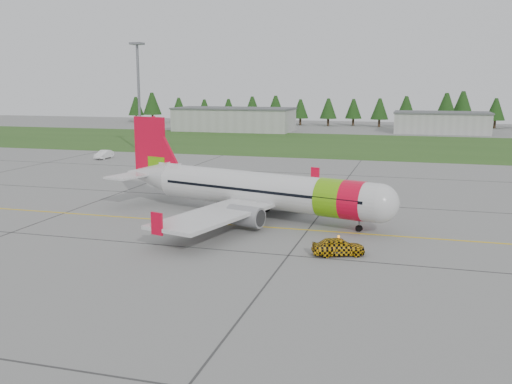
% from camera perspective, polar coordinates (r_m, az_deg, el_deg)
% --- Properties ---
extents(ground, '(320.00, 320.00, 0.00)m').
position_cam_1_polar(ground, '(46.89, -8.81, -5.31)').
color(ground, gray).
rests_on(ground, ground).
extents(aircraft, '(30.37, 28.63, 9.39)m').
position_cam_1_polar(aircraft, '(55.41, 0.18, 0.19)').
color(aircraft, silver).
rests_on(aircraft, ground).
extents(follow_me_car, '(1.84, 1.99, 4.02)m').
position_cam_1_polar(follow_me_car, '(43.74, 8.29, -3.75)').
color(follow_me_car, yellow).
rests_on(follow_me_car, ground).
extents(service_van, '(1.59, 1.50, 4.48)m').
position_cam_1_polar(service_van, '(102.87, -15.01, 4.48)').
color(service_van, white).
rests_on(service_van, ground).
extents(grass_strip, '(320.00, 50.00, 0.03)m').
position_cam_1_polar(grass_strip, '(125.00, 7.01, 4.79)').
color(grass_strip, '#30561E').
rests_on(grass_strip, ground).
extents(taxi_guideline, '(120.00, 0.25, 0.02)m').
position_cam_1_polar(taxi_guideline, '(54.01, -5.29, -3.07)').
color(taxi_guideline, gold).
rests_on(taxi_guideline, ground).
extents(hangar_west, '(32.00, 14.00, 6.00)m').
position_cam_1_polar(hangar_west, '(158.95, -2.19, 7.21)').
color(hangar_west, '#A8A8A3').
rests_on(hangar_west, ground).
extents(hangar_east, '(24.00, 12.00, 5.20)m').
position_cam_1_polar(hangar_east, '(159.32, 18.06, 6.56)').
color(hangar_east, '#A8A8A3').
rests_on(hangar_east, ground).
extents(floodlight_mast, '(0.50, 0.50, 20.00)m').
position_cam_1_polar(floodlight_mast, '(111.30, -11.62, 9.08)').
color(floodlight_mast, slate).
rests_on(floodlight_mast, ground).
extents(treeline, '(160.00, 8.00, 10.00)m').
position_cam_1_polar(treeline, '(180.06, 9.84, 8.12)').
color(treeline, '#1C3F14').
rests_on(treeline, ground).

